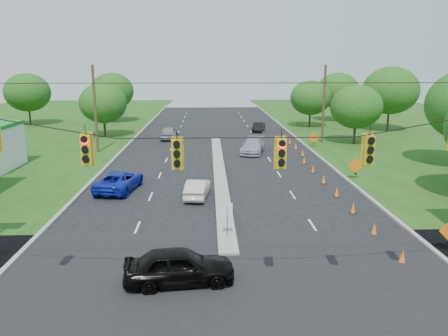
{
  "coord_description": "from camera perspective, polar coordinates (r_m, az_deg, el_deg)",
  "views": [
    {
      "loc": [
        -0.97,
        -15.38,
        8.97
      ],
      "look_at": [
        0.01,
        10.68,
        2.8
      ],
      "focal_mm": 35.0,
      "sensor_mm": 36.0,
      "label": 1
    }
  ],
  "objects": [
    {
      "name": "tree_5",
      "position": [
        57.08,
        -15.5,
        8.18
      ],
      "size": [
        5.88,
        5.88,
        6.86
      ],
      "color": "black",
      "rests_on": "ground"
    },
    {
      "name": "cone_0",
      "position": [
        22.19,
        22.27,
        -10.59
      ],
      "size": [
        0.32,
        0.32,
        0.7
      ],
      "primitive_type": "cone",
      "color": "orange",
      "rests_on": "ground"
    },
    {
      "name": "silver_car_oncoming",
      "position": [
        54.54,
        -7.15,
        4.57
      ],
      "size": [
        2.11,
        4.67,
        1.55
      ],
      "primitive_type": "imported",
      "rotation": [
        0.0,
        0.0,
        3.08
      ],
      "color": "gray",
      "rests_on": "ground"
    },
    {
      "name": "dark_car_receding",
      "position": [
        60.76,
        4.55,
        5.38
      ],
      "size": [
        2.3,
        4.06,
        1.27
      ],
      "primitive_type": "imported",
      "rotation": [
        0.0,
        0.0,
        -0.27
      ],
      "color": "black",
      "rests_on": "ground"
    },
    {
      "name": "cone_1",
      "position": [
        25.17,
        19.03,
        -7.48
      ],
      "size": [
        0.32,
        0.32,
        0.7
      ],
      "primitive_type": "cone",
      "color": "orange",
      "rests_on": "ground"
    },
    {
      "name": "tree_9",
      "position": [
        52.42,
        16.9,
        7.67
      ],
      "size": [
        5.88,
        5.88,
        6.86
      ],
      "color": "black",
      "rests_on": "ground"
    },
    {
      "name": "median",
      "position": [
        37.49,
        -0.61,
        -0.54
      ],
      "size": [
        1.0,
        34.0,
        0.18
      ],
      "primitive_type": "cube",
      "color": "gray",
      "rests_on": "ground"
    },
    {
      "name": "tree_12",
      "position": [
        65.29,
        11.25,
        8.99
      ],
      "size": [
        5.88,
        5.88,
        6.86
      ],
      "color": "black",
      "rests_on": "ground"
    },
    {
      "name": "tree_6",
      "position": [
        72.08,
        -14.4,
        9.71
      ],
      "size": [
        6.72,
        6.72,
        7.84
      ],
      "color": "black",
      "rests_on": "ground"
    },
    {
      "name": "curb_left",
      "position": [
        47.15,
        -13.29,
        1.98
      ],
      "size": [
        0.25,
        110.0,
        0.16
      ],
      "primitive_type": "cube",
      "color": "gray",
      "rests_on": "ground"
    },
    {
      "name": "tree_4",
      "position": [
        72.71,
        -24.29,
        8.99
      ],
      "size": [
        6.72,
        6.72,
        7.84
      ],
      "color": "black",
      "rests_on": "ground"
    },
    {
      "name": "cone_8",
      "position": [
        48.14,
        9.35,
        2.82
      ],
      "size": [
        0.32,
        0.32,
        0.7
      ],
      "primitive_type": "cone",
      "color": "orange",
      "rests_on": "ground"
    },
    {
      "name": "blue_pickup",
      "position": [
        32.8,
        -13.51,
        -1.62
      ],
      "size": [
        3.2,
        5.54,
        1.45
      ],
      "primitive_type": "imported",
      "rotation": [
        0.0,
        0.0,
        2.98
      ],
      "color": "#1320AD",
      "rests_on": "ground"
    },
    {
      "name": "utility_pole_far_right",
      "position": [
        52.34,
        12.9,
        8.08
      ],
      "size": [
        0.28,
        0.28,
        9.0
      ],
      "primitive_type": "cylinder",
      "color": "#422D1C",
      "rests_on": "ground"
    },
    {
      "name": "white_sedan",
      "position": [
        30.26,
        -3.5,
        -2.67
      ],
      "size": [
        1.83,
        4.08,
        1.3
      ],
      "primitive_type": "imported",
      "rotation": [
        0.0,
        0.0,
        3.03
      ],
      "color": "beige",
      "rests_on": "ground"
    },
    {
      "name": "work_sign_2",
      "position": [
        49.45,
        11.67,
        3.87
      ],
      "size": [
        1.27,
        0.58,
        1.37
      ],
      "color": "black",
      "rests_on": "ground"
    },
    {
      "name": "median_sign",
      "position": [
        22.68,
        0.42,
        -6.01
      ],
      "size": [
        0.55,
        0.06,
        2.05
      ],
      "color": "gray",
      "rests_on": "ground"
    },
    {
      "name": "cone_6",
      "position": [
        41.3,
        10.43,
        1.04
      ],
      "size": [
        0.32,
        0.32,
        0.7
      ],
      "primitive_type": "cone",
      "color": "orange",
      "rests_on": "ground"
    },
    {
      "name": "cone_2",
      "position": [
        28.27,
        16.52,
        -5.01
      ],
      "size": [
        0.32,
        0.32,
        0.7
      ],
      "primitive_type": "cone",
      "color": "orange",
      "rests_on": "ground"
    },
    {
      "name": "cone_10",
      "position": [
        54.91,
        7.93,
        4.15
      ],
      "size": [
        0.32,
        0.32,
        0.7
      ],
      "primitive_type": "cone",
      "color": "orange",
      "rests_on": "ground"
    },
    {
      "name": "tree_10",
      "position": [
        64.51,
        20.92,
        9.43
      ],
      "size": [
        7.56,
        7.56,
        8.82
      ],
      "color": "black",
      "rests_on": "ground"
    },
    {
      "name": "tree_11",
      "position": [
        73.55,
        14.63,
        9.76
      ],
      "size": [
        6.72,
        6.72,
        7.84
      ],
      "color": "black",
      "rests_on": "ground"
    },
    {
      "name": "curb_right",
      "position": [
        47.57,
        11.35,
        2.18
      ],
      "size": [
        0.25,
        110.0,
        0.16
      ],
      "primitive_type": "cube",
      "color": "gray",
      "rests_on": "ground"
    },
    {
      "name": "cone_9",
      "position": [
        51.52,
        8.59,
        3.53
      ],
      "size": [
        0.32,
        0.32,
        0.7
      ],
      "primitive_type": "cone",
      "color": "orange",
      "rests_on": "ground"
    },
    {
      "name": "signal_span",
      "position": [
        14.96,
        1.45,
        -2.2
      ],
      "size": [
        25.6,
        0.32,
        9.0
      ],
      "color": "#422D1C",
      "rests_on": "ground"
    },
    {
      "name": "black_sedan",
      "position": [
        18.75,
        -5.85,
        -12.65
      ],
      "size": [
        4.78,
        2.35,
        1.57
      ],
      "primitive_type": "imported",
      "rotation": [
        0.0,
        0.0,
        1.68
      ],
      "color": "black",
      "rests_on": "ground"
    },
    {
      "name": "silver_car_far",
      "position": [
        45.62,
        3.79,
        2.91
      ],
      "size": [
        3.3,
        5.57,
        1.51
      ],
      "primitive_type": "imported",
      "rotation": [
        0.0,
        0.0,
        -0.24
      ],
      "color": "#A49EB6",
      "rests_on": "ground"
    },
    {
      "name": "utility_pole_far_left",
      "position": [
        47.04,
        -16.47,
        7.32
      ],
      "size": [
        0.28,
        0.28,
        9.0
      ],
      "primitive_type": "cylinder",
      "color": "#422D1C",
      "rests_on": "ground"
    },
    {
      "name": "ground",
      "position": [
        17.83,
        1.31,
        -16.89
      ],
      "size": [
        160.0,
        160.0,
        0.0
      ],
      "primitive_type": "plane",
      "color": "black",
      "rests_on": "ground"
    },
    {
      "name": "cross_street",
      "position": [
        17.83,
        1.31,
        -16.89
      ],
      "size": [
        160.0,
        14.0,
        0.02
      ],
      "primitive_type": "cube",
      "color": "black",
      "rests_on": "ground"
    },
    {
      "name": "work_sign_1",
      "position": [
        36.26,
        16.84,
        0.18
      ],
      "size": [
        1.27,
        0.58,
        1.37
      ],
      "color": "black",
      "rests_on": "ground"
    },
    {
      "name": "cone_5",
      "position": [
        37.98,
        11.56,
        -0.08
      ],
      "size": [
        0.32,
        0.32,
        0.7
      ],
      "primitive_type": "cone",
      "color": "orange",
      "rests_on": "ground"
    },
    {
      "name": "cone_4",
      "position": [
        34.69,
        12.9,
        -1.42
      ],
      "size": [
        0.32,
        0.32,
        0.7
      ],
      "primitive_type": "cone",
      "color": "orange",
      "rests_on": "ground"
    },
    {
      "name": "cone_7",
      "position": [
        44.77,
        10.23,
        2.0
      ],
      "size": [
        0.32,
        0.32,
        0.7
      ],
      "primitive_type": "cone",
      "color": "orange",
      "rests_on": "ground"
    },
    {
      "name": "cone_3",
      "position": [
        31.45,
        14.52,
        -3.04
      ],
      "size": [
        0.32,
        0.32,
        0.7
      ],
      "primitive_type": "cone",
      "color": "orange",
      "rests_on": "ground"
    }
  ]
}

